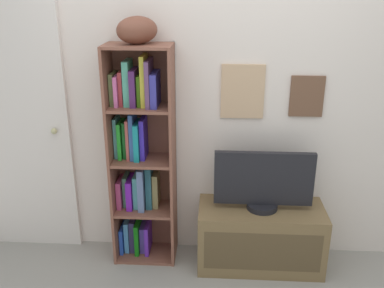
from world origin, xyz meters
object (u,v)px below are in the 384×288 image
(bookshelf, at_px, (140,157))
(football, at_px, (137,30))
(tv_stand, at_px, (260,236))
(television, at_px, (264,182))
(door, at_px, (12,123))

(bookshelf, bearing_deg, football, -49.48)
(football, relative_size, tv_stand, 0.31)
(tv_stand, distance_m, television, 0.44)
(television, xyz_separation_m, door, (-1.84, 0.18, 0.33))
(bookshelf, xyz_separation_m, football, (0.03, -0.03, 0.89))
(football, bearing_deg, tv_stand, -4.01)
(tv_stand, xyz_separation_m, television, (0.00, 0.00, 0.44))
(television, bearing_deg, door, 174.46)
(television, bearing_deg, bookshelf, 174.01)
(bookshelf, distance_m, tv_stand, 1.06)
(bookshelf, relative_size, door, 0.79)
(tv_stand, xyz_separation_m, door, (-1.84, 0.18, 0.78))
(football, height_order, television, football)
(bookshelf, distance_m, door, 0.98)
(football, height_order, tv_stand, football)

